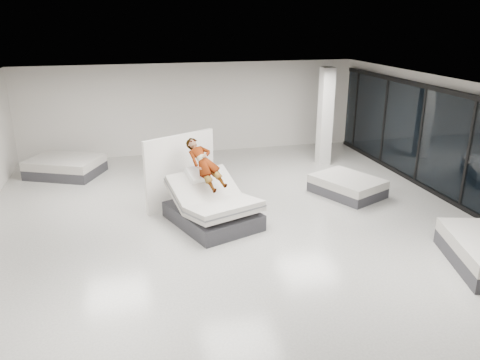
{
  "coord_description": "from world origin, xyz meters",
  "views": [
    {
      "loc": [
        -2.37,
        -9.51,
        4.72
      ],
      "look_at": [
        0.19,
        0.77,
        1.0
      ],
      "focal_mm": 35.0,
      "sensor_mm": 36.0,
      "label": 1
    }
  ],
  "objects": [
    {
      "name": "room",
      "position": [
        0.0,
        0.0,
        1.6
      ],
      "size": [
        14.0,
        14.04,
        3.2
      ],
      "color": "silver",
      "rests_on": "ground"
    },
    {
      "name": "hero_bed",
      "position": [
        -0.52,
        0.63,
        0.4
      ],
      "size": [
        2.27,
        2.59,
        1.27
      ],
      "color": "#323237",
      "rests_on": "floor"
    },
    {
      "name": "person",
      "position": [
        -0.63,
        0.93,
        1.25
      ],
      "size": [
        0.97,
        1.41,
        1.4
      ],
      "primitive_type": "imported",
      "rotation": [
        0.72,
        0.0,
        0.35
      ],
      "color": "slate",
      "rests_on": "hero_bed"
    },
    {
      "name": "remote",
      "position": [
        -0.3,
        0.68,
        1.08
      ],
      "size": [
        0.1,
        0.15,
        0.08
      ],
      "primitive_type": "cube",
      "rotation": [
        0.35,
        0.0,
        0.35
      ],
      "color": "black",
      "rests_on": "person"
    },
    {
      "name": "divider_panel",
      "position": [
        -1.1,
        1.97,
        0.95
      ],
      "size": [
        1.9,
        1.07,
        1.91
      ],
      "primitive_type": "cube",
      "rotation": [
        0.0,
        0.0,
        0.49
      ],
      "color": "white",
      "rests_on": "floor"
    },
    {
      "name": "flat_bed_right_far",
      "position": [
        3.49,
        1.64,
        0.25
      ],
      "size": [
        1.98,
        2.2,
        0.49
      ],
      "color": "#323237",
      "rests_on": "floor"
    },
    {
      "name": "flat_bed_left_far",
      "position": [
        -4.3,
        5.32,
        0.28
      ],
      "size": [
        2.53,
        2.27,
        0.57
      ],
      "color": "#323237",
      "rests_on": "floor"
    },
    {
      "name": "column",
      "position": [
        4.0,
        4.5,
        1.6
      ],
      "size": [
        0.4,
        0.4,
        3.2
      ],
      "primitive_type": "cube",
      "color": "silver",
      "rests_on": "floor"
    },
    {
      "name": "storefront_glazing",
      "position": [
        5.9,
        0.0,
        1.45
      ],
      "size": [
        0.12,
        13.4,
        2.92
      ],
      "color": "#222E3A",
      "rests_on": "floor"
    }
  ]
}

